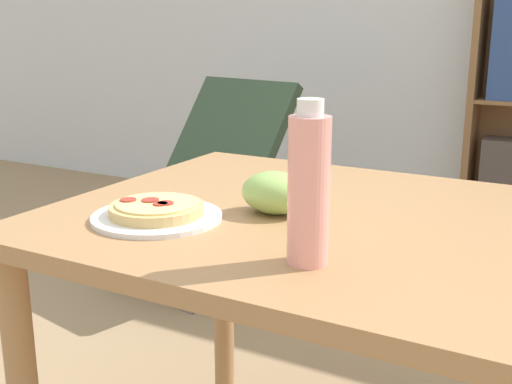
% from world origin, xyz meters
% --- Properties ---
extents(dining_table, '(1.12, 0.87, 0.77)m').
position_xyz_m(dining_table, '(0.10, 0.09, 0.66)').
color(dining_table, '#A37549').
rests_on(dining_table, ground_plane).
extents(pizza_on_plate, '(0.25, 0.25, 0.04)m').
position_xyz_m(pizza_on_plate, '(-0.19, -0.09, 0.78)').
color(pizza_on_plate, white).
rests_on(pizza_on_plate, dining_table).
extents(grape_bunch, '(0.14, 0.12, 0.08)m').
position_xyz_m(grape_bunch, '(-0.01, 0.05, 0.81)').
color(grape_bunch, '#93BC5B').
rests_on(grape_bunch, dining_table).
extents(drink_bottle, '(0.07, 0.07, 0.26)m').
position_xyz_m(drink_bottle, '(0.16, -0.16, 0.89)').
color(drink_bottle, pink).
rests_on(drink_bottle, dining_table).
extents(lounge_chair_near, '(0.68, 0.85, 0.88)m').
position_xyz_m(lounge_chair_near, '(-1.01, 1.27, 0.29)').
color(lounge_chair_near, slate).
rests_on(lounge_chair_near, ground_plane).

